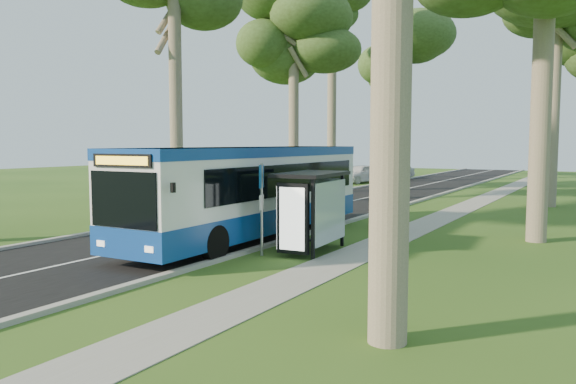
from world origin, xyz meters
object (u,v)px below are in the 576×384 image
at_px(car_white, 359,174).
at_px(car_silver, 395,172).
at_px(bus_shelter, 309,197).
at_px(litter_bin, 376,216).
at_px(bus, 252,192).
at_px(bus_stop_sign, 262,199).

distance_m(car_white, car_silver, 6.14).
xyz_separation_m(bus_shelter, litter_bin, (-0.24, 6.25, -1.31)).
bearing_deg(litter_bin, bus, -119.31).
bearing_deg(car_white, bus, -64.14).
xyz_separation_m(car_white, car_silver, (1.01, 6.06, -0.10)).
xyz_separation_m(bus_shelter, car_white, (-10.78, 29.38, -0.95)).
bearing_deg(bus_stop_sign, bus, 112.13).
distance_m(bus, bus_shelter, 3.29).
height_order(bus_shelter, car_silver, bus_shelter).
relative_size(bus, bus_stop_sign, 4.41).
distance_m(bus_stop_sign, litter_bin, 7.45).
relative_size(bus_shelter, litter_bin, 3.42).
height_order(bus_shelter, litter_bin, bus_shelter).
relative_size(bus, car_white, 2.63).
relative_size(bus, bus_shelter, 4.11).
distance_m(bus, litter_bin, 5.78).
bearing_deg(bus, bus_stop_sign, -51.59).
bearing_deg(litter_bin, bus_stop_sign, -96.46).
bearing_deg(bus_shelter, litter_bin, 88.00).
distance_m(litter_bin, car_silver, 30.70).
distance_m(bus, bus_stop_sign, 3.06).
relative_size(car_white, car_silver, 1.10).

